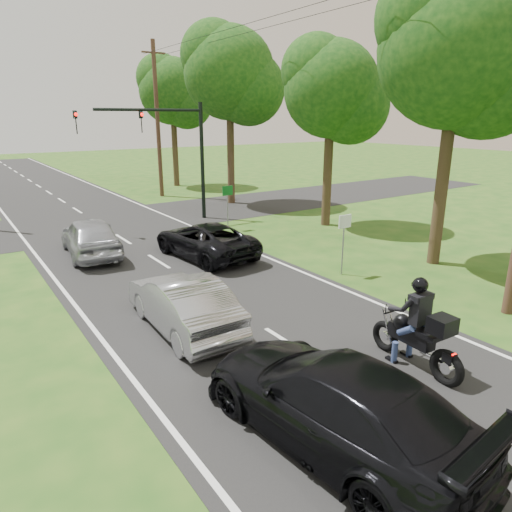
{
  "coord_description": "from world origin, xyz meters",
  "views": [
    {
      "loc": [
        -6.32,
        -7.72,
        5.29
      ],
      "look_at": [
        1.06,
        3.0,
        1.3
      ],
      "focal_mm": 32.0,
      "sensor_mm": 36.0,
      "label": 1
    }
  ],
  "objects_px": {
    "dark_car_behind": "(334,401)",
    "sign_green": "(228,197)",
    "silver_sedan": "(183,303)",
    "utility_pole_far": "(157,120)",
    "sign_white": "(344,230)",
    "dark_suv": "(205,240)",
    "motorcycle_rider": "(419,333)",
    "silver_suv": "(90,236)",
    "traffic_signal": "(168,141)"
  },
  "relations": [
    {
      "from": "dark_car_behind",
      "to": "sign_green",
      "type": "relative_size",
      "value": 2.48
    },
    {
      "from": "silver_sedan",
      "to": "utility_pole_far",
      "type": "height_order",
      "value": "utility_pole_far"
    },
    {
      "from": "sign_white",
      "to": "sign_green",
      "type": "distance_m",
      "value": 8.0
    },
    {
      "from": "dark_suv",
      "to": "dark_car_behind",
      "type": "relative_size",
      "value": 0.92
    },
    {
      "from": "silver_sedan",
      "to": "motorcycle_rider",
      "type": "bearing_deg",
      "value": 127.78
    },
    {
      "from": "silver_sedan",
      "to": "utility_pole_far",
      "type": "relative_size",
      "value": 0.43
    },
    {
      "from": "motorcycle_rider",
      "to": "sign_green",
      "type": "bearing_deg",
      "value": 79.36
    },
    {
      "from": "silver_suv",
      "to": "utility_pole_far",
      "type": "xyz_separation_m",
      "value": [
        8.05,
        11.75,
        4.3
      ]
    },
    {
      "from": "dark_suv",
      "to": "utility_pole_far",
      "type": "bearing_deg",
      "value": -112.42
    },
    {
      "from": "traffic_signal",
      "to": "dark_suv",
      "type": "bearing_deg",
      "value": -103.63
    },
    {
      "from": "silver_suv",
      "to": "sign_white",
      "type": "distance_m",
      "value": 9.82
    },
    {
      "from": "silver_sedan",
      "to": "traffic_signal",
      "type": "relative_size",
      "value": 0.68
    },
    {
      "from": "silver_sedan",
      "to": "sign_white",
      "type": "relative_size",
      "value": 2.04
    },
    {
      "from": "dark_car_behind",
      "to": "sign_green",
      "type": "height_order",
      "value": "sign_green"
    },
    {
      "from": "sign_green",
      "to": "dark_car_behind",
      "type": "bearing_deg",
      "value": -114.68
    },
    {
      "from": "sign_white",
      "to": "utility_pole_far",
      "type": "bearing_deg",
      "value": 85.49
    },
    {
      "from": "silver_suv",
      "to": "sign_white",
      "type": "xyz_separation_m",
      "value": [
        6.55,
        -7.27,
        0.82
      ]
    },
    {
      "from": "silver_sedan",
      "to": "dark_car_behind",
      "type": "height_order",
      "value": "dark_car_behind"
    },
    {
      "from": "dark_car_behind",
      "to": "traffic_signal",
      "type": "distance_m",
      "value": 18.08
    },
    {
      "from": "utility_pole_far",
      "to": "sign_green",
      "type": "relative_size",
      "value": 4.71
    },
    {
      "from": "traffic_signal",
      "to": "dark_car_behind",
      "type": "bearing_deg",
      "value": -106.0
    },
    {
      "from": "dark_suv",
      "to": "motorcycle_rider",
      "type": "bearing_deg",
      "value": 83.62
    },
    {
      "from": "dark_suv",
      "to": "dark_car_behind",
      "type": "xyz_separation_m",
      "value": [
        -3.34,
        -10.63,
        0.09
      ]
    },
    {
      "from": "motorcycle_rider",
      "to": "utility_pole_far",
      "type": "height_order",
      "value": "utility_pole_far"
    },
    {
      "from": "silver_suv",
      "to": "utility_pole_far",
      "type": "height_order",
      "value": "utility_pole_far"
    },
    {
      "from": "dark_suv",
      "to": "utility_pole_far",
      "type": "xyz_separation_m",
      "value": [
        4.42,
        14.45,
        4.4
      ]
    },
    {
      "from": "silver_suv",
      "to": "dark_car_behind",
      "type": "bearing_deg",
      "value": 96.7
    },
    {
      "from": "traffic_signal",
      "to": "utility_pole_far",
      "type": "distance_m",
      "value": 8.55
    },
    {
      "from": "silver_suv",
      "to": "sign_green",
      "type": "relative_size",
      "value": 2.12
    },
    {
      "from": "silver_sedan",
      "to": "traffic_signal",
      "type": "height_order",
      "value": "traffic_signal"
    },
    {
      "from": "sign_green",
      "to": "silver_suv",
      "type": "bearing_deg",
      "value": -173.86
    },
    {
      "from": "silver_sedan",
      "to": "silver_suv",
      "type": "distance_m",
      "value": 8.04
    },
    {
      "from": "motorcycle_rider",
      "to": "sign_white",
      "type": "xyz_separation_m",
      "value": [
        3.1,
        5.38,
        0.77
      ]
    },
    {
      "from": "dark_suv",
      "to": "silver_suv",
      "type": "distance_m",
      "value": 4.52
    },
    {
      "from": "traffic_signal",
      "to": "sign_white",
      "type": "bearing_deg",
      "value": -82.95
    },
    {
      "from": "motorcycle_rider",
      "to": "sign_white",
      "type": "bearing_deg",
      "value": 63.27
    },
    {
      "from": "dark_suv",
      "to": "sign_white",
      "type": "xyz_separation_m",
      "value": [
        2.92,
        -4.57,
        0.91
      ]
    },
    {
      "from": "dark_car_behind",
      "to": "dark_suv",
      "type": "bearing_deg",
      "value": -112.85
    },
    {
      "from": "traffic_signal",
      "to": "sign_white",
      "type": "relative_size",
      "value": 3.0
    },
    {
      "from": "motorcycle_rider",
      "to": "sign_green",
      "type": "distance_m",
      "value": 13.8
    },
    {
      "from": "dark_car_behind",
      "to": "sign_green",
      "type": "bearing_deg",
      "value": -120.11
    },
    {
      "from": "motorcycle_rider",
      "to": "dark_car_behind",
      "type": "relative_size",
      "value": 0.46
    },
    {
      "from": "silver_suv",
      "to": "sign_white",
      "type": "bearing_deg",
      "value": 137.46
    },
    {
      "from": "utility_pole_far",
      "to": "sign_green",
      "type": "distance_m",
      "value": 11.63
    },
    {
      "from": "silver_suv",
      "to": "sign_green",
      "type": "height_order",
      "value": "sign_green"
    },
    {
      "from": "motorcycle_rider",
      "to": "silver_sedan",
      "type": "xyz_separation_m",
      "value": [
        -3.36,
        4.62,
        -0.1
      ]
    },
    {
      "from": "traffic_signal",
      "to": "sign_white",
      "type": "distance_m",
      "value": 11.39
    },
    {
      "from": "sign_green",
      "to": "dark_suv",
      "type": "bearing_deg",
      "value": -132.36
    },
    {
      "from": "dark_car_behind",
      "to": "utility_pole_far",
      "type": "relative_size",
      "value": 0.53
    },
    {
      "from": "motorcycle_rider",
      "to": "silver_sedan",
      "type": "relative_size",
      "value": 0.56
    }
  ]
}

